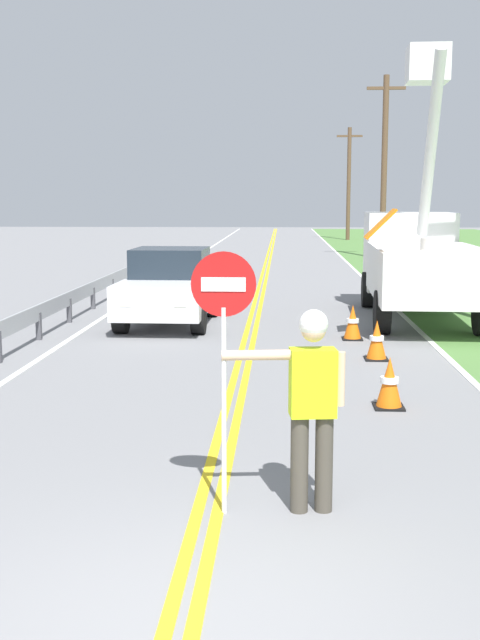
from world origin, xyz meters
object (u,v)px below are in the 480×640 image
object	(u,v)px
traffic_cone_mid	(377,341)
utility_bucket_truck	(418,257)
flagger_worker	(311,397)
stop_sign_paddle	(224,324)
traffic_cone_tail	(353,323)
utility_pole_far	(349,182)
utility_pole_mid	(384,164)
traffic_cone_lead	(389,383)
oncoming_sedan_nearest	(169,287)

from	to	relation	value
traffic_cone_mid	utility_bucket_truck	bearing A→B (deg)	73.35
flagger_worker	stop_sign_paddle	world-z (taller)	stop_sign_paddle
flagger_worker	utility_bucket_truck	bearing A→B (deg)	76.29
stop_sign_paddle	traffic_cone_tail	distance (m)	9.33
utility_pole_far	traffic_cone_tail	size ratio (longest dim) A/B	11.26
utility_pole_mid	traffic_cone_tail	world-z (taller)	utility_pole_mid
utility_bucket_truck	traffic_cone_lead	xyz separation A→B (m)	(-1.77, -8.48, -1.10)
oncoming_sedan_nearest	traffic_cone_tail	bearing A→B (deg)	-24.77
stop_sign_paddle	traffic_cone_tail	xyz separation A→B (m)	(1.92, 9.03, -1.37)
flagger_worker	traffic_cone_lead	bearing A→B (deg)	71.97
utility_bucket_truck	utility_pole_far	world-z (taller)	utility_pole_far
flagger_worker	stop_sign_paddle	size ratio (longest dim) A/B	0.78
utility_bucket_truck	utility_pole_far	distance (m)	38.40
stop_sign_paddle	traffic_cone_lead	distance (m)	4.42
utility_bucket_truck	oncoming_sedan_nearest	xyz separation A→B (m)	(-5.75, -1.35, -0.60)
stop_sign_paddle	traffic_cone_mid	bearing A→B (deg)	72.82
oncoming_sedan_nearest	utility_pole_mid	xyz separation A→B (m)	(7.32, 20.75, 3.63)
utility_bucket_truck	utility_pole_far	size ratio (longest dim) A/B	0.87
traffic_cone_lead	traffic_cone_mid	world-z (taller)	same
utility_bucket_truck	traffic_cone_lead	size ratio (longest dim) A/B	9.84
utility_pole_far	traffic_cone_lead	xyz separation A→B (m)	(-3.25, -46.76, -3.78)
oncoming_sedan_nearest	traffic_cone_mid	world-z (taller)	oncoming_sedan_nearest
traffic_cone_tail	utility_bucket_truck	bearing A→B (deg)	60.47
oncoming_sedan_nearest	traffic_cone_mid	size ratio (longest dim) A/B	5.91
stop_sign_paddle	utility_bucket_truck	xyz separation A→B (m)	(3.72, 12.20, -0.27)
utility_pole_far	traffic_cone_mid	size ratio (longest dim) A/B	11.26
stop_sign_paddle	utility_pole_mid	world-z (taller)	utility_pole_mid
utility_pole_mid	utility_pole_far	xyz separation A→B (m)	(-0.10, 18.88, -0.34)
utility_bucket_truck	utility_pole_mid	distance (m)	19.70
oncoming_sedan_nearest	traffic_cone_lead	xyz separation A→B (m)	(3.97, -7.13, -0.50)
stop_sign_paddle	oncoming_sedan_nearest	bearing A→B (deg)	100.57
oncoming_sedan_nearest	utility_pole_mid	distance (m)	22.30
utility_pole_mid	traffic_cone_mid	size ratio (longest dim) A/B	12.23
flagger_worker	utility_pole_far	distance (m)	50.69
utility_pole_mid	utility_pole_far	world-z (taller)	utility_pole_mid
utility_pole_far	traffic_cone_mid	distance (m)	43.76
oncoming_sedan_nearest	traffic_cone_mid	xyz separation A→B (m)	(4.19, -3.85, -0.50)
oncoming_sedan_nearest	utility_pole_mid	world-z (taller)	utility_pole_mid
traffic_cone_lead	traffic_cone_tail	world-z (taller)	same
utility_pole_far	traffic_cone_lead	size ratio (longest dim) A/B	11.26
utility_pole_far	traffic_cone_tail	world-z (taller)	utility_pole_far
traffic_cone_tail	utility_pole_far	bearing A→B (deg)	85.48
utility_bucket_truck	traffic_cone_mid	world-z (taller)	utility_bucket_truck
flagger_worker	traffic_cone_mid	world-z (taller)	flagger_worker
utility_bucket_truck	traffic_cone_lead	bearing A→B (deg)	-101.81
stop_sign_paddle	utility_pole_far	bearing A→B (deg)	84.12
utility_pole_mid	traffic_cone_mid	xyz separation A→B (m)	(-3.13, -24.60, -4.13)
utility_pole_far	traffic_cone_tail	bearing A→B (deg)	-94.52
utility_pole_far	flagger_worker	bearing A→B (deg)	-95.03
oncoming_sedan_nearest	utility_bucket_truck	bearing A→B (deg)	13.24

